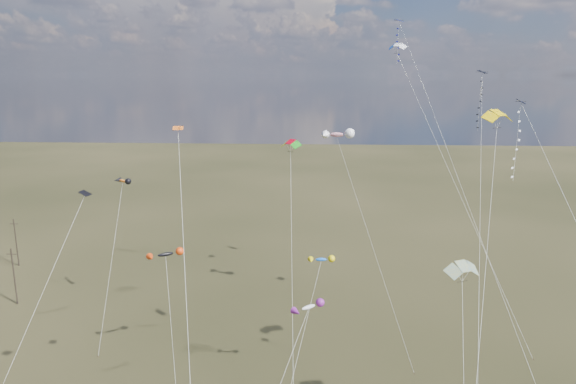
# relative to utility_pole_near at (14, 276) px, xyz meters

# --- Properties ---
(utility_pole_near) EXTENTS (1.40, 0.20, 8.00)m
(utility_pole_near) POSITION_rel_utility_pole_near_xyz_m (0.00, 0.00, 0.00)
(utility_pole_near) COLOR black
(utility_pole_near) RESTS_ON ground
(utility_pole_far) EXTENTS (1.40, 0.20, 8.00)m
(utility_pole_far) POSITION_rel_utility_pole_near_xyz_m (-8.00, 14.00, 0.00)
(utility_pole_far) COLOR black
(utility_pole_far) RESTS_ON ground
(diamond_black_high) EXTENTS (6.98, 27.98, 31.23)m
(diamond_black_high) POSITION_rel_utility_pole_near_xyz_m (58.39, -6.48, 22.31)
(diamond_black_high) COLOR black
(diamond_black_high) RESTS_ON ground
(diamond_navy_tall) EXTENTS (12.20, 25.15, 37.22)m
(diamond_navy_tall) POSITION_rel_utility_pole_near_xyz_m (51.41, -0.47, 27.87)
(diamond_navy_tall) COLOR #10164D
(diamond_navy_tall) RESTS_ON ground
(diamond_black_mid) EXTENTS (7.86, 10.86, 21.45)m
(diamond_black_mid) POSITION_rel_utility_pole_near_xyz_m (19.90, -26.25, 11.12)
(diamond_black_mid) COLOR black
(diamond_black_mid) RESTS_ON ground
(diamond_navy_right) EXTENTS (10.23, 17.99, 28.89)m
(diamond_navy_right) POSITION_rel_utility_pole_near_xyz_m (56.98, -23.47, 20.22)
(diamond_navy_right) COLOR #0F174E
(diamond_navy_right) RESTS_ON ground
(diamond_orange_center) EXTENTS (5.52, 18.67, 26.78)m
(diamond_orange_center) POSITION_rel_utility_pole_near_xyz_m (31.59, -29.21, 13.99)
(diamond_orange_center) COLOR orange
(diamond_orange_center) RESTS_ON ground
(parafoil_yellow) EXTENTS (7.60, 19.71, 28.35)m
(parafoil_yellow) POSITION_rel_utility_pole_near_xyz_m (55.92, -19.30, 23.47)
(parafoil_yellow) COLOR #E0B906
(parafoil_yellow) RESTS_ON ground
(parafoil_blue_white) EXTENTS (15.17, 19.42, 35.21)m
(parafoil_blue_white) POSITION_rel_utility_pole_near_xyz_m (51.41, 7.47, 30.27)
(parafoil_blue_white) COLOR blue
(parafoil_blue_white) RESTS_ON ground
(parafoil_striped) EXTENTS (3.37, 12.89, 17.01)m
(parafoil_striped) POSITION_rel_utility_pole_near_xyz_m (52.35, -25.07, 12.15)
(parafoil_striped) COLOR gold
(parafoil_striped) RESTS_ON ground
(parafoil_tricolor) EXTENTS (2.39, 15.13, 24.94)m
(parafoil_tricolor) POSITION_rel_utility_pole_near_xyz_m (38.35, -13.70, 20.15)
(parafoil_tricolor) COLOR #E0E40B
(parafoil_tricolor) RESTS_ON ground
(novelty_black_orange) EXTENTS (4.20, 8.25, 12.86)m
(novelty_black_orange) POSITION_rel_utility_pole_near_xyz_m (25.22, -13.15, 8.28)
(novelty_black_orange) COLOR black
(novelty_black_orange) RESTS_ON ground
(novelty_orange_black) EXTENTS (2.88, 13.44, 18.06)m
(novelty_orange_black) POSITION_rel_utility_pole_near_xyz_m (16.29, -0.71, 13.43)
(novelty_orange_black) COLOR orange
(novelty_orange_black) RESTS_ON ground
(novelty_white_purple) EXTENTS (7.11, 10.72, 13.70)m
(novelty_white_purple) POSITION_rel_utility_pole_near_xyz_m (40.38, -26.82, 9.15)
(novelty_white_purple) COLOR silver
(novelty_white_purple) RESTS_ON ground
(novelty_redwhite_stripe) EXTENTS (10.03, 16.39, 24.22)m
(novelty_redwhite_stripe) POSITION_rel_utility_pole_near_xyz_m (43.39, 1.07, 19.31)
(novelty_redwhite_stripe) COLOR red
(novelty_redwhite_stripe) RESTS_ON ground
(novelty_blue_yellow) EXTENTS (4.82, 8.17, 14.33)m
(novelty_blue_yellow) POSITION_rel_utility_pole_near_xyz_m (41.41, -17.98, 9.75)
(novelty_blue_yellow) COLOR blue
(novelty_blue_yellow) RESTS_ON ground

